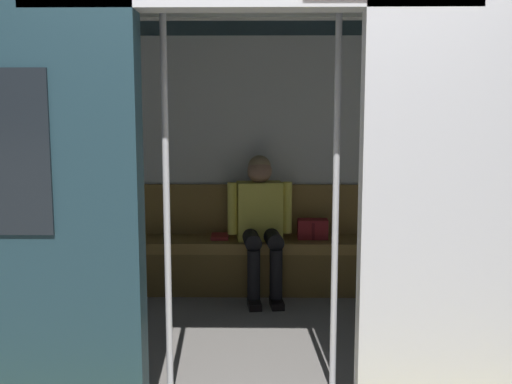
{
  "coord_description": "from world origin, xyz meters",
  "views": [
    {
      "loc": [
        -0.07,
        2.76,
        1.56
      ],
      "look_at": [
        -0.01,
        -1.25,
        1.01
      ],
      "focal_mm": 41.5,
      "sensor_mm": 36.0,
      "label": 1
    }
  ],
  "objects_px": {
    "train_car": "(243,114)",
    "person_seated": "(261,216)",
    "bench_seat": "(256,252)",
    "handbag": "(313,229)",
    "book": "(220,236)",
    "grab_pole_door": "(166,199)",
    "grab_pole_far": "(336,197)"
  },
  "relations": [
    {
      "from": "train_car",
      "to": "person_seated",
      "type": "bearing_deg",
      "value": -96.53
    },
    {
      "from": "bench_seat",
      "to": "handbag",
      "type": "distance_m",
      "value": 0.53
    },
    {
      "from": "book",
      "to": "grab_pole_door",
      "type": "xyz_separation_m",
      "value": [
        0.13,
        1.94,
        0.62
      ]
    },
    {
      "from": "train_car",
      "to": "grab_pole_door",
      "type": "distance_m",
      "value": 1.03
    },
    {
      "from": "person_seated",
      "to": "handbag",
      "type": "xyz_separation_m",
      "value": [
        -0.45,
        -0.12,
        -0.13
      ]
    },
    {
      "from": "bench_seat",
      "to": "person_seated",
      "type": "distance_m",
      "value": 0.33
    },
    {
      "from": "bench_seat",
      "to": "person_seated",
      "type": "height_order",
      "value": "person_seated"
    },
    {
      "from": "train_car",
      "to": "grab_pole_far",
      "type": "bearing_deg",
      "value": 124.0
    },
    {
      "from": "book",
      "to": "grab_pole_far",
      "type": "height_order",
      "value": "grab_pole_far"
    },
    {
      "from": "book",
      "to": "grab_pole_door",
      "type": "bearing_deg",
      "value": 83.95
    },
    {
      "from": "handbag",
      "to": "grab_pole_far",
      "type": "relative_size",
      "value": 0.12
    },
    {
      "from": "bench_seat",
      "to": "grab_pole_far",
      "type": "relative_size",
      "value": 1.44
    },
    {
      "from": "grab_pole_far",
      "to": "handbag",
      "type": "bearing_deg",
      "value": -90.98
    },
    {
      "from": "train_car",
      "to": "handbag",
      "type": "height_order",
      "value": "train_car"
    },
    {
      "from": "grab_pole_door",
      "to": "train_car",
      "type": "bearing_deg",
      "value": -114.32
    },
    {
      "from": "bench_seat",
      "to": "handbag",
      "type": "xyz_separation_m",
      "value": [
        -0.49,
        -0.07,
        0.19
      ]
    },
    {
      "from": "train_car",
      "to": "book",
      "type": "height_order",
      "value": "train_car"
    },
    {
      "from": "bench_seat",
      "to": "grab_pole_door",
      "type": "xyz_separation_m",
      "value": [
        0.46,
        1.86,
        0.74
      ]
    },
    {
      "from": "handbag",
      "to": "grab_pole_door",
      "type": "height_order",
      "value": "grab_pole_door"
    },
    {
      "from": "train_car",
      "to": "handbag",
      "type": "xyz_separation_m",
      "value": [
        -0.56,
        -1.09,
        -0.99
      ]
    },
    {
      "from": "handbag",
      "to": "book",
      "type": "bearing_deg",
      "value": -0.79
    },
    {
      "from": "person_seated",
      "to": "grab_pole_far",
      "type": "bearing_deg",
      "value": 103.47
    },
    {
      "from": "bench_seat",
      "to": "grab_pole_door",
      "type": "distance_m",
      "value": 2.05
    },
    {
      "from": "handbag",
      "to": "train_car",
      "type": "bearing_deg",
      "value": 62.72
    },
    {
      "from": "person_seated",
      "to": "book",
      "type": "relative_size",
      "value": 5.4
    },
    {
      "from": "train_car",
      "to": "bench_seat",
      "type": "xyz_separation_m",
      "value": [
        -0.07,
        -1.01,
        -1.19
      ]
    },
    {
      "from": "book",
      "to": "grab_pole_far",
      "type": "distance_m",
      "value": 2.13
    },
    {
      "from": "bench_seat",
      "to": "grab_pole_far",
      "type": "xyz_separation_m",
      "value": [
        -0.46,
        1.8,
        0.74
      ]
    },
    {
      "from": "train_car",
      "to": "person_seated",
      "type": "height_order",
      "value": "train_car"
    },
    {
      "from": "person_seated",
      "to": "book",
      "type": "bearing_deg",
      "value": -20.81
    },
    {
      "from": "bench_seat",
      "to": "grab_pole_far",
      "type": "bearing_deg",
      "value": 104.2
    },
    {
      "from": "person_seated",
      "to": "handbag",
      "type": "height_order",
      "value": "person_seated"
    }
  ]
}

